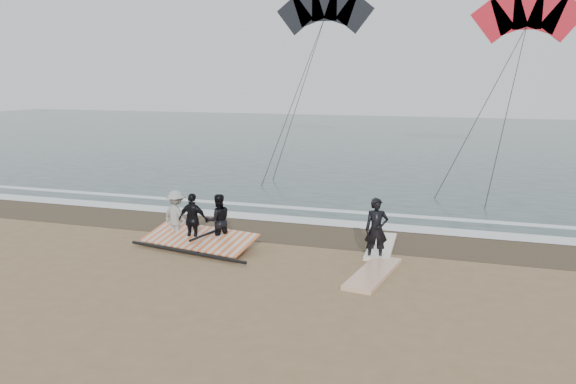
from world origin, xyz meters
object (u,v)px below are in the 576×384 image
(man_main, at_px, (376,229))
(board_white, at_px, (373,273))
(board_cream, at_px, (381,246))
(sail_rig, at_px, (199,240))

(man_main, distance_m, board_white, 1.46)
(man_main, xyz_separation_m, board_cream, (-0.02, 1.14, -0.79))
(sail_rig, bearing_deg, board_white, -9.97)
(board_white, xyz_separation_m, board_cream, (-0.15, 2.35, 0.00))
(man_main, relative_size, sail_rig, 0.44)
(man_main, distance_m, board_cream, 1.39)
(board_white, distance_m, sail_rig, 5.29)
(board_white, bearing_deg, man_main, 105.13)
(board_cream, xyz_separation_m, sail_rig, (-5.06, -1.44, 0.14))
(sail_rig, bearing_deg, man_main, 3.35)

